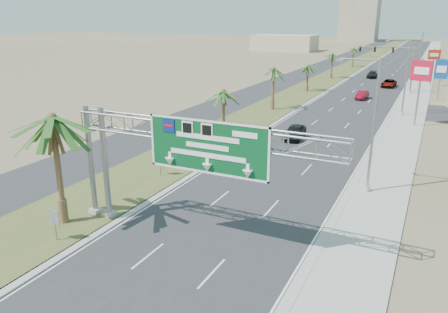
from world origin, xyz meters
TOP-DOWN VIEW (x-y plane):
  - road at (0.00, 110.00)m, footprint 12.00×300.00m
  - sidewalk_right at (8.50, 110.00)m, footprint 4.00×300.00m
  - median_grass at (-10.00, 110.00)m, footprint 7.00×300.00m
  - opposing_road at (-17.00, 110.00)m, footprint 8.00×300.00m
  - sign_gantry at (-1.06, 9.93)m, footprint 16.75×1.24m
  - palm_near at (-9.20, 8.00)m, footprint 5.70×5.70m
  - palm_row_b at (-9.50, 32.00)m, footprint 3.99×3.99m
  - palm_row_c at (-9.50, 48.00)m, footprint 3.99×3.99m
  - palm_row_d at (-9.50, 66.00)m, footprint 3.99×3.99m
  - palm_row_e at (-9.50, 85.00)m, footprint 3.99×3.99m
  - palm_row_f at (-9.50, 110.00)m, footprint 3.99×3.99m
  - streetlight_near at (7.30, 22.00)m, footprint 3.27×0.44m
  - streetlight_mid at (7.30, 52.00)m, footprint 3.27×0.44m
  - streetlight_far at (7.30, 88.00)m, footprint 3.27×0.44m
  - signal_mast at (5.17, 71.97)m, footprint 10.28×0.71m
  - median_signback_a at (-7.80, 6.00)m, footprint 0.75×0.08m
  - median_signback_b at (-8.50, 18.00)m, footprint 0.75×0.08m
  - tower_distant at (-32.00, 250.00)m, footprint 20.00×16.00m
  - building_distant_left at (-45.00, 160.00)m, footprint 24.00×14.00m
  - car_left_lane at (-2.00, 34.34)m, footprint 1.99×4.60m
  - car_mid_lane at (0.63, 62.41)m, footprint 1.69×4.11m
  - car_right_lane at (3.07, 77.85)m, footprint 2.58×5.17m
  - car_far at (-1.68, 90.12)m, footprint 2.03×4.84m
  - pole_sign_red_near at (9.44, 46.19)m, footprint 2.39×0.96m
  - pole_sign_blue at (11.63, 66.53)m, footprint 2.00×0.38m
  - pole_sign_red_far at (10.12, 82.03)m, footprint 2.18×0.99m

SIDE VIEW (x-z plane):
  - road at x=0.00m, z-range 0.00..0.02m
  - opposing_road at x=-17.00m, z-range 0.00..0.02m
  - sidewalk_right at x=8.50m, z-range 0.00..0.10m
  - median_grass at x=-10.00m, z-range 0.00..0.12m
  - car_mid_lane at x=0.63m, z-range 0.00..1.32m
  - car_far at x=-1.68m, z-range 0.00..1.40m
  - car_right_lane at x=3.07m, z-range 0.00..1.41m
  - car_left_lane at x=-2.00m, z-range 0.00..1.55m
  - median_signback_a at x=-7.80m, z-range 0.41..2.49m
  - median_signback_b at x=-8.50m, z-range 0.41..2.49m
  - building_distant_left at x=-45.00m, z-range 0.00..6.00m
  - palm_row_d at x=-9.50m, z-range 1.69..7.14m
  - streetlight_near at x=7.30m, z-range -0.31..9.69m
  - streetlight_mid at x=7.30m, z-range -0.31..9.69m
  - streetlight_far at x=7.30m, z-range -0.31..9.69m
  - palm_row_f at x=-9.50m, z-range 1.83..7.58m
  - pole_sign_blue at x=11.63m, z-range 1.42..8.06m
  - signal_mast at x=5.17m, z-range 0.85..8.85m
  - palm_row_b at x=-9.50m, z-range 1.93..7.87m
  - palm_row_e at x=-9.50m, z-range 2.02..8.16m
  - pole_sign_red_far at x=10.12m, z-range 1.98..9.05m
  - palm_row_c at x=-9.50m, z-range 2.29..9.04m
  - sign_gantry at x=-1.06m, z-range 2.31..9.81m
  - pole_sign_red_near at x=9.44m, z-range 2.25..10.36m
  - palm_near at x=-9.20m, z-range 2.76..11.11m
  - tower_distant at x=-32.00m, z-range 0.00..35.00m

